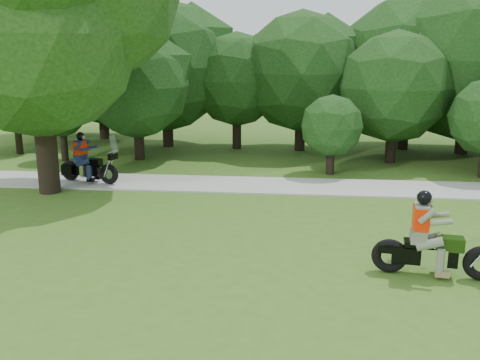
{
  "coord_description": "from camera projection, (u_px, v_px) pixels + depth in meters",
  "views": [
    {
      "loc": [
        -2.52,
        -9.75,
        4.65
      ],
      "look_at": [
        -3.96,
        4.15,
        1.16
      ],
      "focal_mm": 40.0,
      "sensor_mm": 36.0,
      "label": 1
    }
  ],
  "objects": [
    {
      "name": "walkway",
      "position": [
        369.0,
        188.0,
        18.0
      ],
      "size": [
        60.0,
        2.2,
        0.06
      ],
      "primitive_type": "cube",
      "color": "#A3A39D",
      "rests_on": "ground"
    },
    {
      "name": "tree_line",
      "position": [
        417.0,
        71.0,
        23.31
      ],
      "size": [
        40.17,
        11.58,
        7.74
      ],
      "color": "black",
      "rests_on": "ground"
    },
    {
      "name": "chopper_motorcycle",
      "position": [
        430.0,
        245.0,
        11.01
      ],
      "size": [
        2.57,
        0.8,
        1.84
      ],
      "rotation": [
        0.0,
        0.0,
        -0.13
      ],
      "color": "black",
      "rests_on": "ground"
    },
    {
      "name": "touring_motorcycle",
      "position": [
        85.0,
        164.0,
        18.55
      ],
      "size": [
        2.29,
        1.06,
        1.76
      ],
      "rotation": [
        0.0,
        0.0,
        -0.24
      ],
      "color": "black",
      "rests_on": "walkway"
    },
    {
      "name": "ground",
      "position": [
        422.0,
        296.0,
        10.28
      ],
      "size": [
        100.0,
        100.0,
        0.0
      ],
      "primitive_type": "plane",
      "color": "#3C611B",
      "rests_on": "ground"
    },
    {
      "name": "big_tree_west",
      "position": [
        38.0,
        10.0,
        16.55
      ],
      "size": [
        8.64,
        6.56,
        9.96
      ],
      "color": "black",
      "rests_on": "ground"
    }
  ]
}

